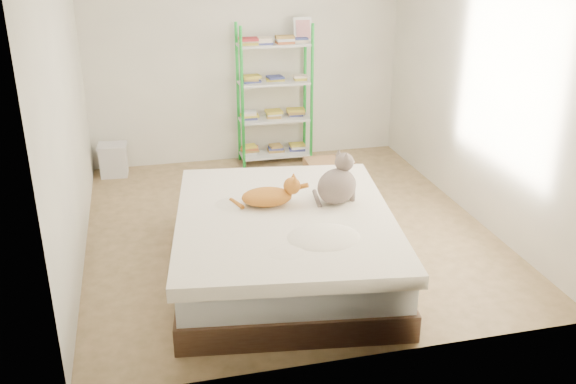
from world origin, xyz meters
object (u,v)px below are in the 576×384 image
object	(u,v)px
bed	(285,244)
cardboard_box	(327,174)
grey_cat	(337,179)
white_bin	(114,160)
orange_cat	(267,195)
shelf_unit	(275,94)

from	to	relation	value
bed	cardboard_box	xyz separation A→B (m)	(0.90, 1.73, -0.11)
grey_cat	white_bin	world-z (taller)	grey_cat
white_bin	grey_cat	bearing A→B (deg)	-53.83
bed	orange_cat	bearing A→B (deg)	127.64
bed	white_bin	distance (m)	3.07
orange_cat	bed	bearing A→B (deg)	-54.32
grey_cat	cardboard_box	world-z (taller)	grey_cat
orange_cat	white_bin	xyz separation A→B (m)	(-1.32, 2.53, -0.47)
grey_cat	shelf_unit	distance (m)	2.64
orange_cat	cardboard_box	world-z (taller)	orange_cat
orange_cat	shelf_unit	xyz separation A→B (m)	(0.64, 2.56, 0.19)
cardboard_box	bed	bearing A→B (deg)	-116.66
cardboard_box	grey_cat	bearing A→B (deg)	-103.81
bed	cardboard_box	distance (m)	1.95
grey_cat	shelf_unit	bearing A→B (deg)	-24.97
grey_cat	white_bin	size ratio (longest dim) A/B	1.15
bed	white_bin	bearing A→B (deg)	125.67
orange_cat	grey_cat	world-z (taller)	grey_cat
shelf_unit	white_bin	distance (m)	2.07
cardboard_box	white_bin	size ratio (longest dim) A/B	1.26
bed	orange_cat	xyz separation A→B (m)	(-0.11, 0.19, 0.38)
orange_cat	shelf_unit	world-z (taller)	shelf_unit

